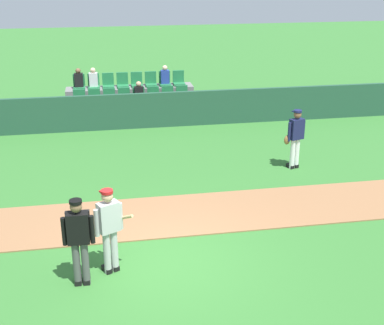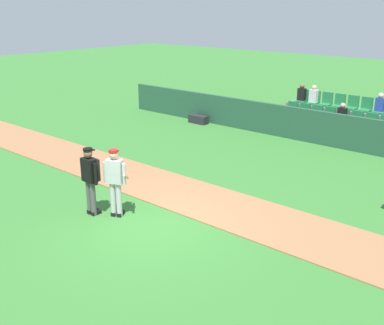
{
  "view_description": "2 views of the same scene",
  "coord_description": "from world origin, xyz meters",
  "views": [
    {
      "loc": [
        -1.11,
        -9.08,
        5.75
      ],
      "look_at": [
        0.92,
        2.34,
        1.21
      ],
      "focal_mm": 48.85,
      "sensor_mm": 36.0,
      "label": 1
    },
    {
      "loc": [
        7.28,
        -7.11,
        5.08
      ],
      "look_at": [
        0.05,
        1.4,
        1.29
      ],
      "focal_mm": 43.66,
      "sensor_mm": 36.0,
      "label": 2
    }
  ],
  "objects": [
    {
      "name": "dugout_fence",
      "position": [
        0.0,
        9.12,
        0.64
      ],
      "size": [
        20.0,
        0.16,
        1.28
      ],
      "primitive_type": "cube",
      "color": "#234C38",
      "rests_on": "ground"
    },
    {
      "name": "infield_dirt_path",
      "position": [
        0.0,
        2.01,
        0.01
      ],
      "size": [
        28.0,
        2.15,
        0.03
      ],
      "primitive_type": "cube",
      "color": "#936642",
      "rests_on": "ground"
    },
    {
      "name": "umpire_home_plate",
      "position": [
        -1.68,
        -0.46,
        1.0
      ],
      "size": [
        0.59,
        0.31,
        1.76
      ],
      "color": "#4C4C4C",
      "rests_on": "ground"
    },
    {
      "name": "batter_grey_jersey",
      "position": [
        -1.12,
        -0.14,
        0.97
      ],
      "size": [
        0.75,
        0.7,
        1.76
      ],
      "color": "#B2B2B2",
      "rests_on": "ground"
    },
    {
      "name": "stadium_bleachers",
      "position": [
        -0.01,
        10.58,
        0.5
      ],
      "size": [
        5.0,
        2.1,
        1.9
      ],
      "color": "slate",
      "rests_on": "ground"
    },
    {
      "name": "ground_plane",
      "position": [
        0.0,
        0.0,
        0.0
      ],
      "size": [
        80.0,
        80.0,
        0.0
      ],
      "primitive_type": "plane",
      "color": "#33702D"
    },
    {
      "name": "runner_navy_jersey",
      "position": [
        4.31,
        4.43,
        0.96
      ],
      "size": [
        0.67,
        0.39,
        1.76
      ],
      "color": "white",
      "rests_on": "ground"
    }
  ]
}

